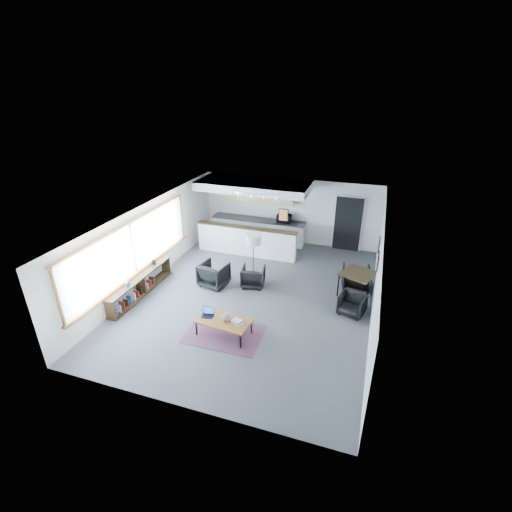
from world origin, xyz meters
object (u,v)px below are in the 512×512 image
(book_stack, at_px, (237,321))
(armchair_left, at_px, (214,273))
(ceramic_pot, at_px, (227,317))
(dining_chair_far, at_px, (356,279))
(laptop, at_px, (208,313))
(dining_chair_near, at_px, (352,305))
(armchair_right, at_px, (253,276))
(microwave, at_px, (284,218))
(floor_lamp, at_px, (253,241))
(dining_table, at_px, (358,275))
(coffee_table, at_px, (224,321))

(book_stack, relative_size, armchair_left, 0.42)
(ceramic_pot, relative_size, dining_chair_far, 0.30)
(laptop, xyz_separation_m, dining_chair_near, (3.53, 1.96, -0.22))
(armchair_left, relative_size, armchair_right, 1.15)
(book_stack, relative_size, dining_chair_far, 0.48)
(microwave, bearing_deg, floor_lamp, -95.57)
(book_stack, distance_m, floor_lamp, 3.06)
(book_stack, distance_m, dining_table, 4.11)
(ceramic_pot, xyz_separation_m, armchair_left, (-1.41, 2.31, -0.15))
(dining_chair_near, bearing_deg, coffee_table, -132.19)
(armchair_left, bearing_deg, microwave, -99.12)
(coffee_table, bearing_deg, dining_chair_far, 54.46)
(dining_chair_near, bearing_deg, book_stack, -128.59)
(laptop, xyz_separation_m, dining_table, (3.57, 3.00, 0.20))
(coffee_table, bearing_deg, armchair_left, 125.97)
(dining_chair_far, bearing_deg, microwave, -50.85)
(ceramic_pot, height_order, dining_table, dining_table)
(floor_lamp, relative_size, dining_table, 1.39)
(dining_chair_far, bearing_deg, ceramic_pot, 40.45)
(coffee_table, height_order, ceramic_pot, ceramic_pot)
(dining_chair_near, bearing_deg, armchair_left, -169.16)
(dining_chair_far, bearing_deg, dining_table, 90.73)
(dining_table, bearing_deg, microwave, 135.18)
(floor_lamp, bearing_deg, armchair_left, -154.29)
(armchair_right, xyz_separation_m, dining_chair_far, (3.14, 0.79, -0.00))
(coffee_table, xyz_separation_m, book_stack, (0.38, -0.00, 0.08))
(coffee_table, height_order, microwave, microwave)
(book_stack, height_order, armchair_right, armchair_right)
(armchair_left, distance_m, armchair_right, 1.26)
(laptop, distance_m, dining_chair_far, 4.86)
(ceramic_pot, xyz_separation_m, book_stack, (0.29, 0.02, -0.07))
(coffee_table, relative_size, microwave, 2.65)
(dining_table, bearing_deg, dining_chair_far, 99.71)
(coffee_table, xyz_separation_m, armchair_left, (-1.32, 2.29, -0.00))
(floor_lamp, xyz_separation_m, dining_chair_near, (3.23, -0.82, -1.17))
(armchair_left, height_order, floor_lamp, floor_lamp)
(book_stack, distance_m, armchair_left, 2.86)
(laptop, distance_m, armchair_right, 2.60)
(book_stack, bearing_deg, dining_chair_far, 52.19)
(armchair_left, bearing_deg, laptop, 120.08)
(book_stack, xyz_separation_m, microwave, (-0.41, 6.19, 0.62))
(armchair_left, relative_size, dining_chair_far, 1.15)
(armchair_left, bearing_deg, coffee_table, 129.07)
(armchair_right, distance_m, floor_lamp, 1.13)
(armchair_right, bearing_deg, armchair_left, 6.66)
(armchair_right, bearing_deg, coffee_table, 83.19)
(dining_table, height_order, dining_chair_far, dining_table)
(ceramic_pot, relative_size, floor_lamp, 0.13)
(dining_chair_near, distance_m, microwave, 5.25)
(floor_lamp, relative_size, dining_chair_near, 2.83)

